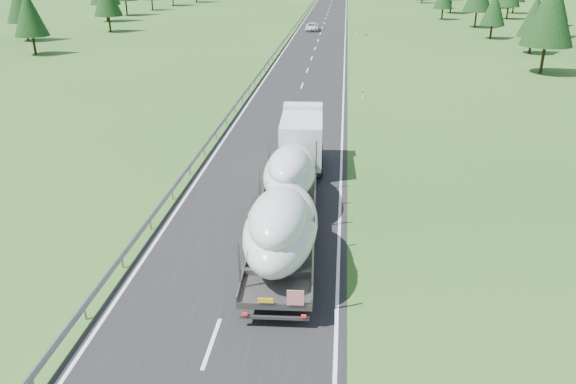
{
  "coord_description": "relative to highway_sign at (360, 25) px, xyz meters",
  "views": [
    {
      "loc": [
        4.49,
        -25.65,
        13.3
      ],
      "look_at": [
        1.91,
        0.63,
        2.15
      ],
      "focal_mm": 35.0,
      "sensor_mm": 36.0,
      "label": 1
    }
  ],
  "objects": [
    {
      "name": "marker_posts",
      "position": [
        -0.7,
        75.0,
        -1.27
      ],
      "size": [
        0.13,
        350.08,
        1.0
      ],
      "color": "silver",
      "rests_on": "ground"
    },
    {
      "name": "distant_van",
      "position": [
        -8.95,
        5.29,
        -1.07
      ],
      "size": [
        2.5,
        5.33,
        1.47
      ],
      "primitive_type": "imported",
      "rotation": [
        0.0,
        0.0,
        0.01
      ],
      "color": "silver",
      "rests_on": "ground"
    },
    {
      "name": "ground",
      "position": [
        -7.2,
        -80.0,
        -1.81
      ],
      "size": [
        400.0,
        400.0,
        0.0
      ],
      "primitive_type": "plane",
      "color": "#2A531B",
      "rests_on": "ground"
    },
    {
      "name": "highway_sign",
      "position": [
        0.0,
        0.0,
        0.0
      ],
      "size": [
        0.08,
        0.9,
        2.6
      ],
      "color": "slate",
      "rests_on": "ground"
    },
    {
      "name": "guardrail",
      "position": [
        -12.5,
        19.94,
        -1.21
      ],
      "size": [
        0.1,
        400.0,
        0.76
      ],
      "color": "slate",
      "rests_on": "ground"
    },
    {
      "name": "boat_truck",
      "position": [
        -5.29,
        -78.56,
        0.48
      ],
      "size": [
        3.54,
        20.86,
        4.29
      ],
      "color": "silver",
      "rests_on": "ground"
    },
    {
      "name": "road_surface",
      "position": [
        -7.2,
        20.0,
        -1.8
      ],
      "size": [
        10.0,
        400.0,
        0.02
      ],
      "primitive_type": "cube",
      "color": "black",
      "rests_on": "ground"
    }
  ]
}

